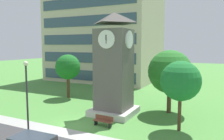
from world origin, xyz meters
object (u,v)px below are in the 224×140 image
object	(u,v)px
park_bench	(103,121)
clock_tower	(114,70)
tree_by_building	(68,67)
street_lamp	(27,90)
tree_streetside	(170,72)
tree_near_tower	(181,81)

from	to	relation	value
park_bench	clock_tower	bearing A→B (deg)	100.78
tree_by_building	street_lamp	bearing A→B (deg)	-66.68
street_lamp	tree_streetside	bearing A→B (deg)	51.73
tree_near_tower	tree_streetside	world-z (taller)	tree_streetside
street_lamp	tree_by_building	size ratio (longest dim) A/B	1.00
park_bench	tree_streetside	xyz separation A→B (m)	(4.22, 6.44, 3.79)
park_bench	tree_by_building	xyz separation A→B (m)	(-9.26, 7.28, 3.62)
clock_tower	street_lamp	bearing A→B (deg)	-114.81
street_lamp	tree_by_building	xyz separation A→B (m)	(-4.99, 11.59, 0.51)
clock_tower	tree_by_building	xyz separation A→B (m)	(-8.59, 3.80, -0.44)
clock_tower	tree_near_tower	xyz separation A→B (m)	(6.70, -1.60, -0.44)
clock_tower	tree_streetside	world-z (taller)	clock_tower
street_lamp	tree_near_tower	world-z (taller)	street_lamp
tree_by_building	clock_tower	bearing A→B (deg)	-23.86
park_bench	tree_near_tower	bearing A→B (deg)	17.30
clock_tower	tree_near_tower	bearing A→B (deg)	-13.42
clock_tower	tree_streetside	size ratio (longest dim) A/B	1.56
street_lamp	tree_near_tower	size ratio (longest dim) A/B	1.01
tree_near_tower	park_bench	bearing A→B (deg)	-162.70
clock_tower	street_lamp	world-z (taller)	clock_tower
park_bench	tree_near_tower	world-z (taller)	tree_near_tower
tree_near_tower	street_lamp	bearing A→B (deg)	-148.99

